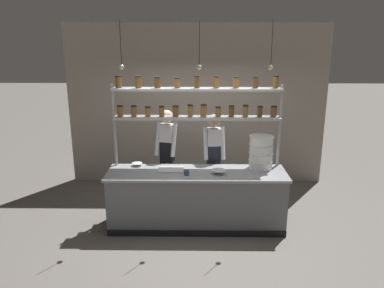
{
  "coord_description": "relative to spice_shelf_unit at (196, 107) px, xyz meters",
  "views": [
    {
      "loc": [
        -0.0,
        -5.51,
        2.93
      ],
      "look_at": [
        -0.08,
        0.2,
        1.32
      ],
      "focal_mm": 35.0,
      "sensor_mm": 36.0,
      "label": 1
    }
  ],
  "objects": [
    {
      "name": "prep_bowl_center_front",
      "position": [
        0.35,
        -0.42,
        -0.94
      ],
      "size": [
        0.23,
        0.23,
        0.06
      ],
      "color": "silver",
      "rests_on": "prep_counter"
    },
    {
      "name": "ground_plane",
      "position": [
        0.01,
        -0.33,
        -1.89
      ],
      "size": [
        40.0,
        40.0,
        0.0
      ],
      "primitive_type": "plane",
      "color": "slate"
    },
    {
      "name": "container_stack",
      "position": [
        1.03,
        -0.15,
        -0.7
      ],
      "size": [
        0.39,
        0.39,
        0.54
      ],
      "color": "white",
      "rests_on": "prep_counter"
    },
    {
      "name": "pendant_light_row",
      "position": [
        0.01,
        -0.33,
        0.67
      ],
      "size": [
        2.23,
        0.07,
        0.68
      ],
      "color": "black"
    },
    {
      "name": "spice_shelf_unit",
      "position": [
        0.0,
        0.0,
        0.0
      ],
      "size": [
        2.69,
        0.28,
        2.38
      ],
      "color": "#999BA0",
      "rests_on": "ground_plane"
    },
    {
      "name": "chef_center",
      "position": [
        0.3,
        0.25,
        -0.89
      ],
      "size": [
        0.38,
        0.31,
        1.72
      ],
      "rotation": [
        0.0,
        0.0,
        0.09
      ],
      "color": "black",
      "rests_on": "ground_plane"
    },
    {
      "name": "chef_left",
      "position": [
        -0.5,
        0.37,
        -0.86
      ],
      "size": [
        0.41,
        0.34,
        1.77
      ],
      "rotation": [
        0.0,
        0.0,
        -0.25
      ],
      "color": "black",
      "rests_on": "ground_plane"
    },
    {
      "name": "serving_cup_front",
      "position": [
        -0.14,
        -0.47,
        -0.93
      ],
      "size": [
        0.08,
        0.08,
        0.08
      ],
      "color": "#334C70",
      "rests_on": "prep_counter"
    },
    {
      "name": "back_wall",
      "position": [
        0.01,
        1.69,
        -0.28
      ],
      "size": [
        5.21,
        0.12,
        3.23
      ],
      "primitive_type": "cube",
      "color": "#9E9384",
      "rests_on": "ground_plane"
    },
    {
      "name": "prep_bowl_near_left",
      "position": [
        -0.96,
        -0.05,
        -0.95
      ],
      "size": [
        0.17,
        0.17,
        0.05
      ],
      "color": "silver",
      "rests_on": "prep_counter"
    },
    {
      "name": "cutting_board",
      "position": [
        -0.4,
        -0.27,
        -0.96
      ],
      "size": [
        0.4,
        0.26,
        0.02
      ],
      "color": "silver",
      "rests_on": "prep_counter"
    },
    {
      "name": "prep_counter",
      "position": [
        0.01,
        -0.33,
        -1.43
      ],
      "size": [
        2.81,
        0.76,
        0.92
      ],
      "color": "slate",
      "rests_on": "ground_plane"
    }
  ]
}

